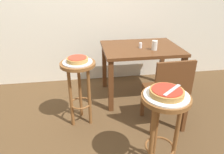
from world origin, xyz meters
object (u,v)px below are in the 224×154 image
serving_plate_middle (78,62)px  stool_foreground (163,118)px  stool_middle (79,80)px  pizza_foreground (167,92)px  serving_plate_foreground (166,95)px  pizza_middle (77,59)px  dining_table (141,54)px  wooden_chair (167,91)px  cup_near_edge (155,45)px  condiment_shaker (140,45)px  pizza_server_knife (172,90)px

serving_plate_middle → stool_foreground: bearing=-50.6°
stool_foreground → stool_middle: (-0.66, 0.80, 0.00)m
pizza_foreground → stool_middle: size_ratio=0.34×
pizza_foreground → serving_plate_middle: size_ratio=0.82×
serving_plate_foreground → pizza_middle: (-0.66, 0.80, 0.03)m
serving_plate_foreground → stool_middle: serving_plate_foreground is taller
dining_table → serving_plate_middle: bearing=-148.8°
pizza_middle → wooden_chair: bearing=-14.8°
cup_near_edge → condiment_shaker: cup_near_edge is taller
wooden_chair → pizza_server_knife: 0.72m
pizza_middle → wooden_chair: (0.93, -0.25, -0.32)m
stool_foreground → dining_table: size_ratio=0.74×
serving_plate_foreground → pizza_foreground: 0.03m
serving_plate_foreground → condiment_shaker: bearing=82.9°
serving_plate_middle → serving_plate_foreground: bearing=-50.6°
stool_foreground → pizza_foreground: pizza_foreground is taller
wooden_chair → pizza_middle: bearing=165.2°
dining_table → condiment_shaker: condiment_shaker is taller
serving_plate_foreground → wooden_chair: size_ratio=0.41×
stool_foreground → dining_table: (0.18, 1.31, 0.07)m
pizza_foreground → pizza_server_knife: pizza_server_knife is taller
serving_plate_foreground → dining_table: (0.18, 1.31, -0.14)m
condiment_shaker → serving_plate_foreground: bearing=-97.1°
condiment_shaker → wooden_chair: bearing=-80.7°
stool_foreground → serving_plate_middle: bearing=129.4°
dining_table → condiment_shaker: size_ratio=14.55×
stool_foreground → cup_near_edge: (0.31, 1.16, 0.24)m
serving_plate_foreground → cup_near_edge: size_ratio=2.87×
pizza_middle → pizza_server_knife: size_ratio=1.02×
stool_middle → condiment_shaker: size_ratio=10.75×
stool_foreground → wooden_chair: wooden_chair is taller
serving_plate_foreground → serving_plate_middle: 1.04m
pizza_middle → cup_near_edge: (0.97, 0.35, 0.00)m
stool_middle → serving_plate_middle: 0.21m
dining_table → condiment_shaker: 0.15m
wooden_chair → condiment_shaker: bearing=99.3°
serving_plate_middle → pizza_middle: bearing=180.0°
pizza_middle → stool_middle: bearing=-76.0°
stool_middle → pizza_server_knife: bearing=-50.0°
condiment_shaker → pizza_server_knife: bearing=-95.7°
serving_plate_foreground → cup_near_edge: cup_near_edge is taller
cup_near_edge → pizza_server_knife: cup_near_edge is taller
stool_foreground → condiment_shaker: condiment_shaker is taller
pizza_foreground → pizza_middle: size_ratio=1.15×
pizza_foreground → serving_plate_middle: 1.04m
wooden_chair → pizza_server_knife: size_ratio=3.86×
pizza_foreground → condiment_shaker: pizza_foreground is taller
dining_table → condiment_shaker: bearing=-117.4°
serving_plate_foreground → pizza_middle: size_ratio=1.54×
pizza_foreground → wooden_chair: (0.27, 0.55, -0.32)m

